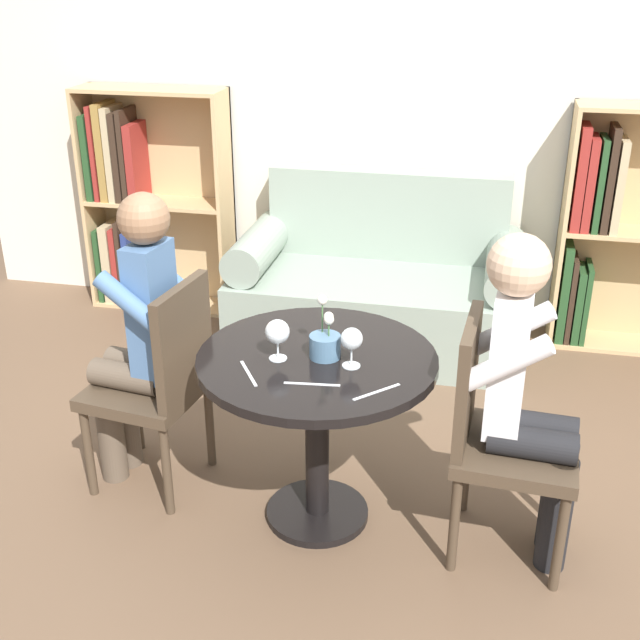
% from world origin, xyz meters
% --- Properties ---
extents(ground_plane, '(16.00, 16.00, 0.00)m').
position_xyz_m(ground_plane, '(0.00, 0.00, 0.00)').
color(ground_plane, brown).
extents(back_wall, '(5.20, 0.05, 2.70)m').
position_xyz_m(back_wall, '(0.00, 2.03, 1.35)').
color(back_wall, silver).
rests_on(back_wall, ground_plane).
extents(round_table, '(0.87, 0.87, 0.71)m').
position_xyz_m(round_table, '(0.00, 0.00, 0.55)').
color(round_table, black).
rests_on(round_table, ground_plane).
extents(couch, '(1.57, 0.80, 0.92)m').
position_xyz_m(couch, '(0.00, 1.60, 0.31)').
color(couch, gray).
rests_on(couch, ground_plane).
extents(bookshelf_left, '(0.87, 0.28, 1.33)m').
position_xyz_m(bookshelf_left, '(-1.51, 1.87, 0.67)').
color(bookshelf_left, tan).
rests_on(bookshelf_left, ground_plane).
extents(bookshelf_right, '(0.87, 0.28, 1.33)m').
position_xyz_m(bookshelf_right, '(1.26, 1.87, 0.67)').
color(bookshelf_right, tan).
rests_on(bookshelf_right, ground_plane).
extents(chair_left, '(0.47, 0.47, 0.90)m').
position_xyz_m(chair_left, '(-0.65, 0.09, 0.49)').
color(chair_left, '#473828').
rests_on(chair_left, ground_plane).
extents(chair_right, '(0.45, 0.45, 0.90)m').
position_xyz_m(chair_right, '(0.65, -0.02, 0.49)').
color(chair_right, '#473828').
rests_on(chair_right, ground_plane).
extents(person_left, '(0.45, 0.38, 1.24)m').
position_xyz_m(person_left, '(-0.74, 0.11, 0.65)').
color(person_left, brown).
rests_on(person_left, ground_plane).
extents(person_right, '(0.43, 0.36, 1.22)m').
position_xyz_m(person_right, '(0.74, -0.03, 0.66)').
color(person_right, black).
rests_on(person_right, ground_plane).
extents(wine_glass_left, '(0.09, 0.09, 0.15)m').
position_xyz_m(wine_glass_left, '(-0.13, -0.05, 0.81)').
color(wine_glass_left, white).
rests_on(wine_glass_left, round_table).
extents(wine_glass_right, '(0.08, 0.08, 0.15)m').
position_xyz_m(wine_glass_right, '(0.13, -0.05, 0.81)').
color(wine_glass_right, white).
rests_on(wine_glass_right, round_table).
extents(flower_vase, '(0.11, 0.11, 0.23)m').
position_xyz_m(flower_vase, '(0.03, 0.00, 0.76)').
color(flower_vase, slate).
rests_on(flower_vase, round_table).
extents(knife_left_setting, '(0.11, 0.17, 0.00)m').
position_xyz_m(knife_left_setting, '(-0.20, -0.18, 0.71)').
color(knife_left_setting, silver).
rests_on(knife_left_setting, round_table).
extents(fork_left_setting, '(0.19, 0.03, 0.00)m').
position_xyz_m(fork_left_setting, '(0.03, -0.21, 0.71)').
color(fork_left_setting, silver).
rests_on(fork_left_setting, round_table).
extents(knife_right_setting, '(0.14, 0.14, 0.00)m').
position_xyz_m(knife_right_setting, '(0.25, -0.21, 0.71)').
color(knife_right_setting, silver).
rests_on(knife_right_setting, round_table).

